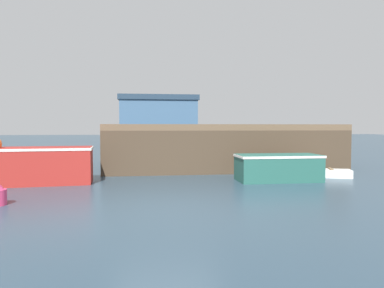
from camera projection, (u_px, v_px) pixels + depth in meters
ground at (167, 209)px, 8.24m from camera, size 120.00×160.00×0.10m
pier at (218, 133)px, 16.37m from camera, size 10.11×6.61×1.98m
fishing_boat_near_left at (35, 163)px, 11.45m from camera, size 3.83×1.64×1.62m
fishing_boat_near_right at (278, 167)px, 12.13m from camera, size 2.87×1.30×0.92m
rowboat at (331, 173)px, 13.02m from camera, size 1.55×1.04×0.33m
warehouse at (158, 121)px, 36.21m from camera, size 7.69×6.76×4.98m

